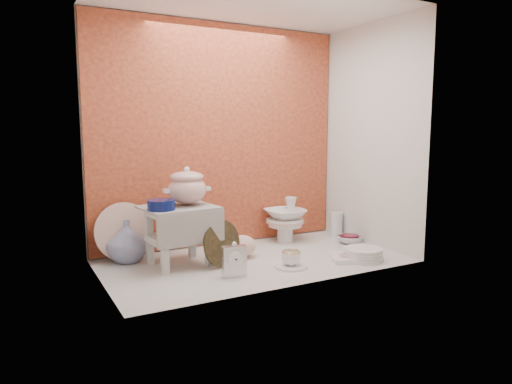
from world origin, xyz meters
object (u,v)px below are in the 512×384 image
at_px(soup_tureen, 187,186).
at_px(mantel_clock, 234,260).
at_px(dinner_plate_stack, 363,254).
at_px(porcelain_tower, 285,219).
at_px(floral_platter, 124,232).
at_px(step_stool, 179,236).
at_px(crystal_bowl, 349,240).
at_px(gold_rim_teacup, 291,258).
at_px(blue_white_vase, 127,241).
at_px(plush_pig, 241,246).

height_order(soup_tureen, mantel_clock, soup_tureen).
relative_size(soup_tureen, mantel_clock, 1.42).
xyz_separation_m(dinner_plate_stack, porcelain_tower, (-0.17, 0.63, 0.12)).
bearing_deg(floral_platter, dinner_plate_stack, -28.41).
distance_m(step_stool, crystal_bowl, 1.23).
bearing_deg(floral_platter, gold_rim_teacup, -37.23).
bearing_deg(porcelain_tower, blue_white_vase, 178.95).
relative_size(blue_white_vase, gold_rim_teacup, 2.27).
relative_size(step_stool, gold_rim_teacup, 3.65).
xyz_separation_m(mantel_clock, plush_pig, (0.20, 0.31, -0.02)).
xyz_separation_m(blue_white_vase, gold_rim_teacup, (0.81, -0.57, -0.07)).
height_order(dinner_plate_stack, crystal_bowl, dinner_plate_stack).
bearing_deg(gold_rim_teacup, blue_white_vase, 144.61).
bearing_deg(floral_platter, blue_white_vase, -84.21).
xyz_separation_m(plush_pig, gold_rim_teacup, (0.17, -0.32, -0.02)).
bearing_deg(plush_pig, step_stool, -168.76).
bearing_deg(mantel_clock, porcelain_tower, 47.96).
relative_size(floral_platter, gold_rim_teacup, 3.23).
distance_m(step_stool, soup_tureen, 0.30).
bearing_deg(gold_rim_teacup, mantel_clock, 179.21).
bearing_deg(mantel_clock, crystal_bowl, 23.91).
xyz_separation_m(plush_pig, dinner_plate_stack, (0.64, -0.40, -0.04)).
xyz_separation_m(mantel_clock, porcelain_tower, (0.67, 0.55, 0.06)).
bearing_deg(porcelain_tower, gold_rim_teacup, -118.85).
bearing_deg(plush_pig, crystal_bowl, 15.71).
distance_m(step_stool, blue_white_vase, 0.33).
bearing_deg(dinner_plate_stack, step_stool, 156.69).
height_order(blue_white_vase, crystal_bowl, blue_white_vase).
bearing_deg(gold_rim_teacup, plush_pig, 117.59).
bearing_deg(dinner_plate_stack, porcelain_tower, 105.16).
height_order(plush_pig, gold_rim_teacup, plush_pig).
bearing_deg(mantel_clock, soup_tureen, 116.66).
distance_m(crystal_bowl, porcelain_tower, 0.47).
bearing_deg(crystal_bowl, step_stool, 176.54).
relative_size(blue_white_vase, crystal_bowl, 1.49).
bearing_deg(blue_white_vase, porcelain_tower, -1.05).
relative_size(plush_pig, crystal_bowl, 1.53).
distance_m(floral_platter, blue_white_vase, 0.07).
height_order(mantel_clock, porcelain_tower, porcelain_tower).
relative_size(soup_tureen, crystal_bowl, 1.59).
xyz_separation_m(step_stool, blue_white_vase, (-0.25, 0.21, -0.05)).
bearing_deg(dinner_plate_stack, plush_pig, 148.18).
bearing_deg(mantel_clock, floral_platter, 134.81).
xyz_separation_m(floral_platter, crystal_bowl, (1.48, -0.33, -0.15)).
bearing_deg(gold_rim_teacup, dinner_plate_stack, -9.52).
xyz_separation_m(soup_tureen, plush_pig, (0.32, -0.07, -0.39)).
xyz_separation_m(step_stool, plush_pig, (0.38, -0.04, -0.10)).
xyz_separation_m(soup_tureen, crystal_bowl, (1.16, -0.10, -0.44)).
bearing_deg(porcelain_tower, floral_platter, 176.73).
height_order(soup_tureen, dinner_plate_stack, soup_tureen).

